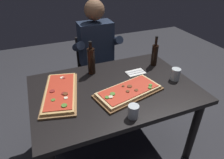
{
  "coord_description": "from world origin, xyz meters",
  "views": [
    {
      "loc": [
        -0.55,
        -1.31,
        1.71
      ],
      "look_at": [
        0.0,
        0.05,
        0.79
      ],
      "focal_mm": 31.8,
      "sensor_mm": 36.0,
      "label": 1
    }
  ],
  "objects_px": {
    "pizza_rectangular_left": "(60,92)",
    "wine_bottle_dark": "(155,54)",
    "dining_table": "(114,96)",
    "tumbler_far_side": "(133,111)",
    "pizza_rectangular_front": "(129,91)",
    "oil_bottle_amber": "(91,60)",
    "seated_diner": "(97,53)",
    "tumbler_near_camera": "(175,75)",
    "diner_chair": "(95,67)"
  },
  "relations": [
    {
      "from": "pizza_rectangular_front",
      "to": "oil_bottle_amber",
      "type": "xyz_separation_m",
      "value": [
        -0.18,
        0.44,
        0.11
      ]
    },
    {
      "from": "pizza_rectangular_left",
      "to": "oil_bottle_amber",
      "type": "distance_m",
      "value": 0.44
    },
    {
      "from": "wine_bottle_dark",
      "to": "tumbler_far_side",
      "type": "distance_m",
      "value": 0.85
    },
    {
      "from": "pizza_rectangular_front",
      "to": "wine_bottle_dark",
      "type": "height_order",
      "value": "wine_bottle_dark"
    },
    {
      "from": "dining_table",
      "to": "diner_chair",
      "type": "relative_size",
      "value": 1.61
    },
    {
      "from": "tumbler_far_side",
      "to": "pizza_rectangular_front",
      "type": "bearing_deg",
      "value": 70.03
    },
    {
      "from": "pizza_rectangular_front",
      "to": "oil_bottle_amber",
      "type": "relative_size",
      "value": 1.88
    },
    {
      "from": "dining_table",
      "to": "pizza_rectangular_front",
      "type": "xyz_separation_m",
      "value": [
        0.08,
        -0.13,
        0.12
      ]
    },
    {
      "from": "pizza_rectangular_front",
      "to": "wine_bottle_dark",
      "type": "relative_size",
      "value": 1.96
    },
    {
      "from": "diner_chair",
      "to": "oil_bottle_amber",
      "type": "bearing_deg",
      "value": -109.95
    },
    {
      "from": "pizza_rectangular_front",
      "to": "oil_bottle_amber",
      "type": "height_order",
      "value": "oil_bottle_amber"
    },
    {
      "from": "wine_bottle_dark",
      "to": "seated_diner",
      "type": "xyz_separation_m",
      "value": [
        -0.45,
        0.5,
        -0.12
      ]
    },
    {
      "from": "pizza_rectangular_left",
      "to": "seated_diner",
      "type": "xyz_separation_m",
      "value": [
        0.54,
        0.67,
        -0.02
      ]
    },
    {
      "from": "dining_table",
      "to": "pizza_rectangular_left",
      "type": "xyz_separation_m",
      "value": [
        -0.45,
        0.07,
        0.12
      ]
    },
    {
      "from": "tumbler_far_side",
      "to": "seated_diner",
      "type": "bearing_deg",
      "value": 84.32
    },
    {
      "from": "pizza_rectangular_front",
      "to": "wine_bottle_dark",
      "type": "distance_m",
      "value": 0.6
    },
    {
      "from": "dining_table",
      "to": "wine_bottle_dark",
      "type": "height_order",
      "value": "wine_bottle_dark"
    },
    {
      "from": "tumbler_far_side",
      "to": "diner_chair",
      "type": "relative_size",
      "value": 0.11
    },
    {
      "from": "seated_diner",
      "to": "diner_chair",
      "type": "bearing_deg",
      "value": 90.0
    },
    {
      "from": "tumbler_near_camera",
      "to": "tumbler_far_side",
      "type": "height_order",
      "value": "tumbler_near_camera"
    },
    {
      "from": "diner_chair",
      "to": "tumbler_far_side",
      "type": "bearing_deg",
      "value": -95.14
    },
    {
      "from": "dining_table",
      "to": "seated_diner",
      "type": "bearing_deg",
      "value": 82.81
    },
    {
      "from": "seated_diner",
      "to": "oil_bottle_amber",
      "type": "bearing_deg",
      "value": -115.0
    },
    {
      "from": "wine_bottle_dark",
      "to": "oil_bottle_amber",
      "type": "distance_m",
      "value": 0.65
    },
    {
      "from": "pizza_rectangular_left",
      "to": "diner_chair",
      "type": "distance_m",
      "value": 0.99
    },
    {
      "from": "pizza_rectangular_front",
      "to": "tumbler_far_side",
      "type": "bearing_deg",
      "value": -109.97
    },
    {
      "from": "tumbler_far_side",
      "to": "seated_diner",
      "type": "distance_m",
      "value": 1.14
    },
    {
      "from": "pizza_rectangular_left",
      "to": "tumbler_far_side",
      "type": "relative_size",
      "value": 6.47
    },
    {
      "from": "tumbler_near_camera",
      "to": "diner_chair",
      "type": "relative_size",
      "value": 0.13
    },
    {
      "from": "wine_bottle_dark",
      "to": "oil_bottle_amber",
      "type": "relative_size",
      "value": 0.96
    },
    {
      "from": "pizza_rectangular_front",
      "to": "pizza_rectangular_left",
      "type": "bearing_deg",
      "value": 159.57
    },
    {
      "from": "pizza_rectangular_left",
      "to": "tumbler_far_side",
      "type": "bearing_deg",
      "value": -47.15
    },
    {
      "from": "wine_bottle_dark",
      "to": "tumbler_near_camera",
      "type": "height_order",
      "value": "wine_bottle_dark"
    },
    {
      "from": "oil_bottle_amber",
      "to": "tumbler_far_side",
      "type": "relative_size",
      "value": 3.26
    },
    {
      "from": "pizza_rectangular_left",
      "to": "wine_bottle_dark",
      "type": "relative_size",
      "value": 2.07
    },
    {
      "from": "tumbler_far_side",
      "to": "oil_bottle_amber",
      "type": "bearing_deg",
      "value": 96.81
    },
    {
      "from": "seated_diner",
      "to": "pizza_rectangular_front",
      "type": "bearing_deg",
      "value": -91.03
    },
    {
      "from": "diner_chair",
      "to": "seated_diner",
      "type": "bearing_deg",
      "value": -90.0
    },
    {
      "from": "dining_table",
      "to": "tumbler_far_side",
      "type": "bearing_deg",
      "value": -92.85
    },
    {
      "from": "tumbler_far_side",
      "to": "wine_bottle_dark",
      "type": "bearing_deg",
      "value": 48.15
    },
    {
      "from": "wine_bottle_dark",
      "to": "pizza_rectangular_left",
      "type": "bearing_deg",
      "value": -170.54
    },
    {
      "from": "wine_bottle_dark",
      "to": "tumbler_near_camera",
      "type": "relative_size",
      "value": 2.83
    },
    {
      "from": "dining_table",
      "to": "tumbler_near_camera",
      "type": "bearing_deg",
      "value": -8.97
    },
    {
      "from": "pizza_rectangular_front",
      "to": "seated_diner",
      "type": "xyz_separation_m",
      "value": [
        0.02,
        0.86,
        -0.02
      ]
    },
    {
      "from": "pizza_rectangular_front",
      "to": "tumbler_far_side",
      "type": "relative_size",
      "value": 6.14
    },
    {
      "from": "wine_bottle_dark",
      "to": "seated_diner",
      "type": "relative_size",
      "value": 0.23
    },
    {
      "from": "oil_bottle_amber",
      "to": "diner_chair",
      "type": "xyz_separation_m",
      "value": [
        0.2,
        0.54,
        -0.39
      ]
    },
    {
      "from": "wine_bottle_dark",
      "to": "tumbler_far_side",
      "type": "relative_size",
      "value": 3.13
    },
    {
      "from": "dining_table",
      "to": "pizza_rectangular_left",
      "type": "distance_m",
      "value": 0.47
    },
    {
      "from": "seated_diner",
      "to": "wine_bottle_dark",
      "type": "bearing_deg",
      "value": -48.14
    }
  ]
}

